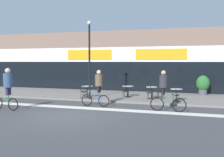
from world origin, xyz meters
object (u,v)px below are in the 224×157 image
Objects in this scene: bistro_table_0 at (87,89)px; cafe_chair_3_near at (176,94)px; cafe_chair_2_side at (161,91)px; bistro_table_1 at (128,89)px; cafe_chair_1_near at (125,90)px; cafe_chair_0_near at (83,91)px; cyclist_0 at (98,86)px; cafe_chair_2_near at (150,92)px; planter_pot at (203,84)px; bistro_table_2 at (152,90)px; lamp_post at (89,54)px; bistro_table_3 at (176,92)px; cyclist_1 at (7,85)px; cyclist_2 at (165,89)px.

cafe_chair_3_near is at bearing -5.05° from bistro_table_0.
bistro_table_1 is at bearing -1.71° from cafe_chair_2_side.
cafe_chair_1_near reaches higher than bistro_table_0.
cafe_chair_0_near is 0.44× the size of cyclist_0.
cafe_chair_0_near and cafe_chair_2_near have the same top height.
cafe_chair_3_near is at bearing -110.26° from planter_pot.
cafe_chair_3_near is (1.63, -1.27, -0.03)m from bistro_table_2.
cafe_chair_2_side is (2.32, -0.33, -0.02)m from bistro_table_1.
bistro_table_1 is 0.16× the size of lamp_post.
bistro_table_2 is at bearing 5.68° from cafe_chair_2_side.
bistro_table_3 is at bearing -77.13° from cafe_chair_0_near.
bistro_table_3 is at bearing -90.24° from cafe_chair_1_near.
cafe_chair_2_near reaches higher than bistro_table_0.
cafe_chair_2_side is (4.89, 0.74, -0.04)m from bistro_table_0.
cafe_chair_2_side reaches higher than bistro_table_3.
bistro_table_1 is 0.88× the size of cafe_chair_1_near.
lamp_post is 2.87m from cyclist_0.
bistro_table_2 is 4.69m from lamp_post.
cafe_chair_0_near is at bearing -146.67° from bistro_table_1.
cyclist_1 is at bearing -123.40° from lamp_post.
lamp_post reaches higher than cyclist_1.
cyclist_0 is (1.75, -2.55, 0.52)m from bistro_table_0.
cafe_chair_0_near is 1.00× the size of cafe_chair_2_side.
cyclist_0 is 3.77m from cyclist_2.
cafe_chair_2_near is at bearing 51.45° from cafe_chair_2_side.
bistro_table_2 is 4.49m from cafe_chair_0_near.
cyclist_1 is 8.16m from cyclist_2.
planter_pot is (4.95, 2.82, 0.21)m from bistro_table_1.
bistro_table_0 and bistro_table_2 have the same top height.
cafe_chair_1_near is (-1.70, -0.30, -0.03)m from bistro_table_2.
cafe_chair_1_near reaches higher than bistro_table_3.
bistro_table_0 is 4.94m from cafe_chair_2_side.
bistro_table_3 is 0.15× the size of lamp_post.
cyclist_1 reaches higher than cafe_chair_0_near.
cafe_chair_2_near is 4.56m from lamp_post.
bistro_table_1 is at bearing -50.86° from cafe_chair_0_near.
cyclist_2 reaches higher than planter_pot.
bistro_table_0 is at bearing -110.90° from cyclist_1.
lamp_post reaches higher than cafe_chair_2_side.
cafe_chair_1_near is at bearing -102.75° from cyclist_0.
cyclist_0 is (-4.15, -2.03, 0.56)m from cafe_chair_3_near.
cafe_chair_2_near is at bearing 179.43° from bistro_table_3.
cafe_chair_2_near and cafe_chair_3_near have the same top height.
cafe_chair_3_near is at bearing -37.87° from bistro_table_2.
cafe_chair_1_near is at bearing 134.48° from cyclist_2.
cyclist_0 is at bearing -144.67° from cyclist_1.
bistro_table_1 is at bearing 129.52° from cyclist_2.
cafe_chair_2_side is 1.00× the size of cafe_chair_3_near.
cafe_chair_0_near reaches higher than bistro_table_2.
bistro_table_2 is 3.83m from cyclist_2.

